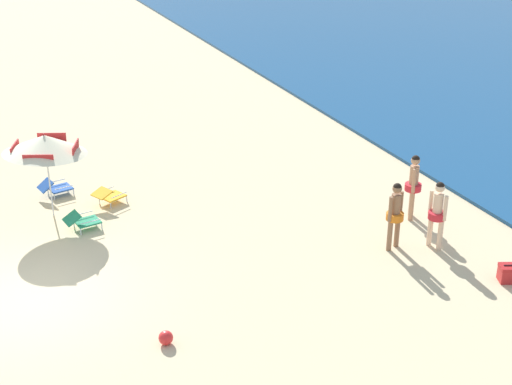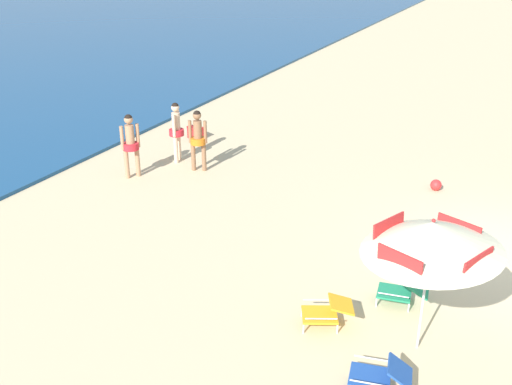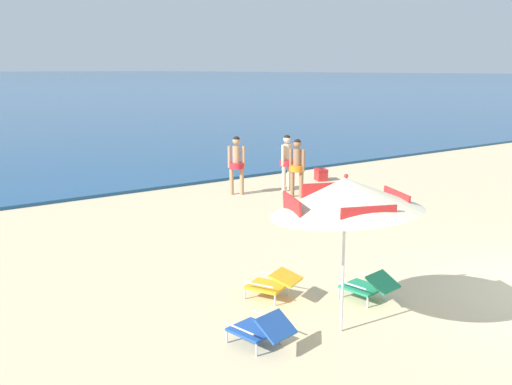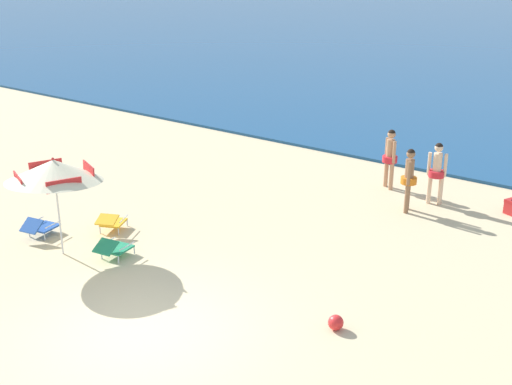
# 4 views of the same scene
# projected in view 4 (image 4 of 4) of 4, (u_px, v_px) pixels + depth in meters

# --- Properties ---
(ground_plane) EXTENTS (800.00, 800.00, 0.00)m
(ground_plane) POSITION_uv_depth(u_px,v_px,m) (144.00, 331.00, 12.18)
(ground_plane) COLOR #D1BA8E
(beach_umbrella_striped_main) EXTENTS (2.91, 2.92, 2.38)m
(beach_umbrella_striped_main) POSITION_uv_depth(u_px,v_px,m) (54.00, 171.00, 14.59)
(beach_umbrella_striped_main) COLOR silver
(beach_umbrella_striped_main) RESTS_ON ground
(lounge_chair_under_umbrella) EXTENTS (0.69, 0.98, 0.53)m
(lounge_chair_under_umbrella) POSITION_uv_depth(u_px,v_px,m) (40.00, 227.00, 16.12)
(lounge_chair_under_umbrella) COLOR #1E4799
(lounge_chair_under_umbrella) RESTS_ON ground
(lounge_chair_beside_umbrella) EXTENTS (0.66, 0.96, 0.52)m
(lounge_chair_beside_umbrella) POSITION_uv_depth(u_px,v_px,m) (114.00, 248.00, 14.96)
(lounge_chair_beside_umbrella) COLOR #1E7F56
(lounge_chair_beside_umbrella) RESTS_ON ground
(lounge_chair_facing_sea) EXTENTS (0.84, 1.00, 0.50)m
(lounge_chair_facing_sea) POSITION_uv_depth(u_px,v_px,m) (111.00, 221.00, 16.40)
(lounge_chair_facing_sea) COLOR gold
(lounge_chair_facing_sea) RESTS_ON ground
(person_standing_near_shore) EXTENTS (0.51, 0.43, 1.76)m
(person_standing_near_shore) POSITION_uv_depth(u_px,v_px,m) (437.00, 169.00, 17.96)
(person_standing_near_shore) COLOR beige
(person_standing_near_shore) RESTS_ON ground
(person_standing_beside) EXTENTS (0.45, 0.44, 1.78)m
(person_standing_beside) POSITION_uv_depth(u_px,v_px,m) (390.00, 155.00, 19.18)
(person_standing_beside) COLOR tan
(person_standing_beside) RESTS_ON ground
(person_wading_in) EXTENTS (0.43, 0.49, 1.75)m
(person_wading_in) POSITION_uv_depth(u_px,v_px,m) (409.00, 176.00, 17.46)
(person_wading_in) COLOR #8C6042
(person_wading_in) RESTS_ON ground
(beach_ball) EXTENTS (0.29, 0.29, 0.29)m
(beach_ball) POSITION_uv_depth(u_px,v_px,m) (336.00, 322.00, 12.19)
(beach_ball) COLOR red
(beach_ball) RESTS_ON ground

